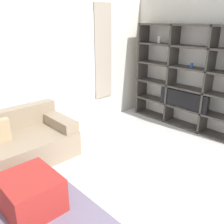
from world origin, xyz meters
TOP-DOWN VIEW (x-y plane):
  - wall_back at (0.00, 3.43)m, footprint 6.97×0.11m
  - wall_right at (2.92, 1.70)m, footprint 0.07×4.59m
  - shelving_unit at (2.74, 1.90)m, footprint 0.36×2.42m
  - couch_main at (-0.52, 2.92)m, footprint 1.87×0.93m
  - ottoman at (-0.75, 1.78)m, footprint 0.60×0.67m

SIDE VIEW (x-z plane):
  - ottoman at x=-0.75m, z-range 0.00..0.43m
  - couch_main at x=-0.52m, z-range -0.09..0.66m
  - shelving_unit at x=2.74m, z-range -0.01..2.00m
  - wall_right at x=2.92m, z-range 0.00..2.70m
  - wall_back at x=0.00m, z-range 0.01..2.71m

